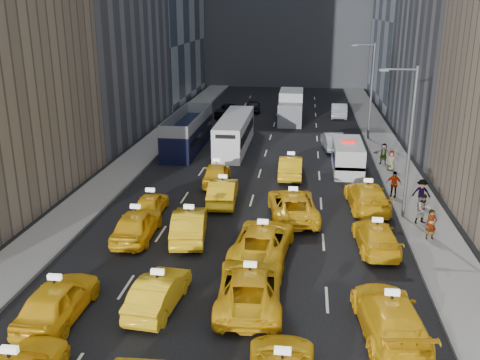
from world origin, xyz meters
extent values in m
plane|color=black|center=(0.00, 0.00, 0.00)|extent=(160.00, 160.00, 0.00)
cube|color=gray|center=(-10.50, 25.00, 0.07)|extent=(3.00, 90.00, 0.15)
cube|color=gray|center=(10.50, 25.00, 0.07)|extent=(3.00, 90.00, 0.15)
cube|color=slate|center=(-9.05, 25.00, 0.09)|extent=(0.15, 90.00, 0.18)
cube|color=slate|center=(9.05, 25.00, 0.09)|extent=(0.15, 90.00, 0.18)
cylinder|color=#595B60|center=(9.30, 12.00, 4.50)|extent=(0.20, 0.20, 9.00)
cylinder|color=#595B60|center=(8.40, 12.00, 8.80)|extent=(1.80, 0.12, 0.12)
cube|color=slate|center=(7.50, 12.00, 8.75)|extent=(0.50, 0.22, 0.12)
cylinder|color=#595B60|center=(9.30, 32.00, 4.50)|extent=(0.20, 0.20, 9.00)
cylinder|color=#595B60|center=(8.40, 32.00, 8.80)|extent=(1.80, 0.12, 0.12)
cube|color=slate|center=(7.50, 32.00, 8.75)|extent=(0.50, 0.22, 0.12)
imported|color=yellow|center=(-6.37, -0.81, 0.83)|extent=(2.04, 4.90, 1.66)
imported|color=yellow|center=(-2.55, 0.50, 0.73)|extent=(1.95, 4.54, 1.46)
imported|color=yellow|center=(1.22, 1.29, 0.82)|extent=(3.00, 5.99, 1.63)
imported|color=yellow|center=(6.78, -0.32, 0.81)|extent=(2.82, 5.77, 1.61)
imported|color=yellow|center=(-5.62, 7.25, 0.82)|extent=(2.08, 4.88, 1.64)
imported|color=yellow|center=(-2.77, 7.61, 0.82)|extent=(2.39, 5.15, 1.63)
imported|color=yellow|center=(1.36, 6.02, 0.81)|extent=(3.23, 6.06, 1.62)
imported|color=yellow|center=(7.17, 7.49, 0.71)|extent=(2.30, 4.99, 1.41)
imported|color=yellow|center=(-5.87, 10.88, 0.67)|extent=(1.67, 3.95, 1.33)
imported|color=yellow|center=(-1.79, 13.29, 0.80)|extent=(1.99, 4.94, 1.60)
imported|color=yellow|center=(2.73, 11.30, 0.82)|extent=(3.45, 6.17, 1.63)
imported|color=yellow|center=(7.31, 13.45, 0.82)|extent=(2.70, 5.79, 1.64)
imported|color=yellow|center=(-2.85, 17.17, 0.77)|extent=(2.15, 4.66, 1.55)
imported|color=yellow|center=(2.35, 19.49, 0.80)|extent=(1.70, 4.83, 1.59)
cube|color=silver|center=(6.63, 21.47, 1.13)|extent=(2.34, 5.72, 2.26)
cylinder|color=black|center=(5.70, 19.55, 0.45)|extent=(0.28, 0.90, 0.90)
cylinder|color=black|center=(7.56, 19.55, 0.45)|extent=(0.28, 0.90, 0.90)
cylinder|color=black|center=(5.70, 23.40, 0.45)|extent=(0.28, 0.90, 0.90)
cylinder|color=black|center=(7.56, 23.40, 0.45)|extent=(0.28, 0.90, 0.90)
cube|color=navy|center=(6.63, 21.47, 0.98)|extent=(2.38, 5.72, 0.26)
cube|color=red|center=(6.63, 21.47, 2.34)|extent=(1.04, 0.39, 0.16)
cube|color=black|center=(-6.99, 26.70, 1.58)|extent=(3.79, 11.08, 3.16)
cylinder|color=black|center=(-8.07, 22.17, 0.55)|extent=(0.28, 1.10, 1.10)
cylinder|color=black|center=(-5.91, 22.17, 0.55)|extent=(0.28, 1.10, 1.10)
cylinder|color=black|center=(-8.07, 31.23, 0.55)|extent=(0.28, 1.10, 1.10)
cylinder|color=black|center=(-5.91, 31.23, 0.55)|extent=(0.28, 1.10, 1.10)
cube|color=white|center=(-2.90, 27.34, 1.43)|extent=(2.49, 11.11, 2.86)
cylinder|color=black|center=(-3.90, 22.70, 0.55)|extent=(0.28, 1.10, 1.10)
cylinder|color=black|center=(-1.90, 22.70, 0.55)|extent=(0.28, 1.10, 1.10)
cylinder|color=black|center=(-3.90, 31.97, 0.55)|extent=(0.28, 1.10, 1.10)
cylinder|color=black|center=(-1.90, 31.97, 0.55)|extent=(0.28, 1.10, 1.10)
cube|color=silver|center=(1.69, 39.62, 1.67)|extent=(2.54, 7.33, 3.34)
cylinder|color=black|center=(0.59, 36.86, 0.55)|extent=(0.28, 1.10, 1.10)
cylinder|color=black|center=(2.79, 36.86, 0.55)|extent=(0.28, 1.10, 1.10)
cylinder|color=black|center=(0.59, 42.37, 0.55)|extent=(0.28, 1.10, 1.10)
cylinder|color=black|center=(2.79, 42.37, 0.55)|extent=(0.28, 1.10, 1.10)
imported|color=#989A9F|center=(5.81, 28.08, 0.78)|extent=(2.14, 4.87, 1.56)
imported|color=black|center=(-5.44, 41.68, 0.76)|extent=(2.87, 5.65, 1.53)
imported|color=slate|center=(1.29, 45.92, 0.72)|extent=(2.03, 4.96, 1.44)
imported|color=black|center=(-2.96, 44.94, 0.71)|extent=(2.07, 4.32, 1.42)
imported|color=#A8ABB0|center=(7.11, 42.86, 0.82)|extent=(1.88, 5.02, 1.64)
imported|color=gray|center=(10.19, 8.78, 0.99)|extent=(0.68, 0.52, 1.68)
imported|color=gray|center=(10.20, 10.97, 1.05)|extent=(0.97, 0.71, 1.79)
imported|color=gray|center=(10.65, 13.80, 1.04)|extent=(1.20, 0.62, 1.78)
imported|color=gray|center=(9.21, 15.47, 1.03)|extent=(1.11, 0.73, 1.75)
imported|color=gray|center=(9.92, 21.62, 0.92)|extent=(0.77, 0.45, 1.53)
imported|color=gray|center=(9.56, 23.23, 1.00)|extent=(1.63, 0.79, 1.69)
camera|label=1|loc=(3.25, -18.72, 12.08)|focal=40.00mm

